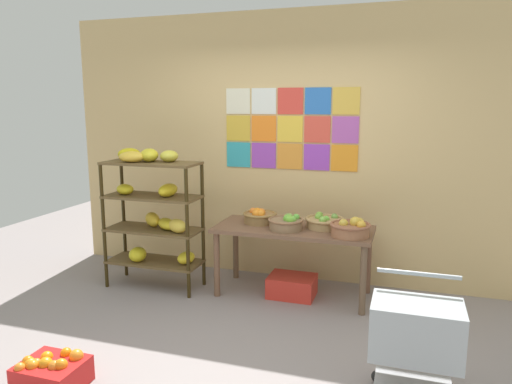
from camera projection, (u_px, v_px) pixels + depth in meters
name	position (u px, v px, depth m)	size (l,w,h in m)	color
ground	(231.00, 349.00, 3.72)	(9.43, 9.43, 0.00)	gray
back_wall_with_art	(288.00, 148.00, 5.09)	(5.04, 0.07, 2.84)	#D6B476
banana_shelf_unit	(153.00, 206.00, 4.87)	(0.98, 0.45, 1.44)	#32260D
display_table	(294.00, 236.00, 4.69)	(1.53, 0.66, 0.69)	brown
fruit_basket_back_left	(325.00, 222.00, 4.66)	(0.38, 0.38, 0.14)	tan
fruit_basket_right	(259.00, 216.00, 4.85)	(0.34, 0.34, 0.15)	olive
fruit_basket_centre	(351.00, 228.00, 4.36)	(0.37, 0.37, 0.18)	#966142
fruit_basket_left	(287.00, 223.00, 4.59)	(0.34, 0.34, 0.15)	#886A4A
produce_crate_under_table	(292.00, 286.00, 4.74)	(0.46, 0.34, 0.21)	red
orange_crate_foreground	(52.00, 372.00, 3.20)	(0.42, 0.34, 0.24)	red
shopping_cart	(416.00, 334.00, 3.01)	(0.56, 0.41, 0.79)	black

